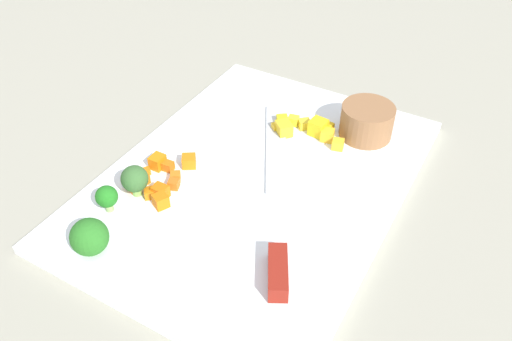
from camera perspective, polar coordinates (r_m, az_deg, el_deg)
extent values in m
plane|color=#9D9A86|center=(0.65, 0.00, -1.47)|extent=(4.00, 4.00, 0.00)
cube|color=white|center=(0.65, 0.00, -1.08)|extent=(0.46, 0.34, 0.01)
cylinder|color=#93643E|center=(0.71, 12.04, 5.30)|extent=(0.07, 0.07, 0.04)
cube|color=silver|center=(0.69, 2.20, 2.72)|extent=(0.18, 0.11, 0.00)
cube|color=maroon|center=(0.53, 2.41, -11.05)|extent=(0.06, 0.05, 0.02)
cube|color=orange|center=(0.64, -8.82, -0.67)|extent=(0.02, 0.02, 0.01)
cube|color=orange|center=(0.66, -12.01, -0.11)|extent=(0.01, 0.01, 0.01)
cube|color=orange|center=(0.64, -12.38, -0.85)|extent=(0.02, 0.02, 0.02)
cube|color=orange|center=(0.66, -10.74, 0.95)|extent=(0.02, 0.02, 0.02)
cube|color=orange|center=(0.63, -11.46, -2.43)|extent=(0.02, 0.02, 0.01)
cube|color=orange|center=(0.63, -9.00, -1.48)|extent=(0.02, 0.02, 0.01)
cube|color=orange|center=(0.66, -9.61, 0.48)|extent=(0.01, 0.01, 0.01)
cube|color=orange|center=(0.61, -10.39, -3.29)|extent=(0.02, 0.02, 0.02)
cube|color=orange|center=(0.62, -10.42, -2.30)|extent=(0.01, 0.02, 0.02)
cube|color=orange|center=(0.66, -7.36, 1.02)|extent=(0.02, 0.02, 0.02)
cube|color=orange|center=(0.64, -13.26, -1.29)|extent=(0.02, 0.02, 0.02)
cube|color=yellow|center=(0.72, 2.32, 4.78)|extent=(0.02, 0.02, 0.01)
cube|color=yellow|center=(0.72, 7.88, 4.68)|extent=(0.02, 0.01, 0.01)
cube|color=yellow|center=(0.72, 5.32, 5.09)|extent=(0.02, 0.02, 0.01)
cube|color=yellow|center=(0.70, 7.83, 3.86)|extent=(0.02, 0.02, 0.02)
cube|color=yellow|center=(0.71, 6.82, 4.71)|extent=(0.02, 0.02, 0.02)
cube|color=yellow|center=(0.71, 3.08, 4.60)|extent=(0.03, 0.03, 0.02)
cube|color=yellow|center=(0.69, 8.97, 2.85)|extent=(0.02, 0.02, 0.01)
cube|color=yellow|center=(0.73, 4.12, 5.48)|extent=(0.02, 0.02, 0.01)
cube|color=yellow|center=(0.73, 2.90, 5.50)|extent=(0.02, 0.02, 0.01)
cylinder|color=#96B368|center=(0.62, -15.82, -3.71)|extent=(0.01, 0.01, 0.01)
sphere|color=#21761E|center=(0.61, -16.05, -2.76)|extent=(0.03, 0.03, 0.03)
cylinder|color=#8EB658|center=(0.58, -17.48, -8.00)|extent=(0.01, 0.01, 0.01)
sphere|color=#297123|center=(0.57, -17.79, -6.95)|extent=(0.04, 0.04, 0.04)
cylinder|color=#8EC056|center=(0.63, -12.94, -2.00)|extent=(0.01, 0.01, 0.02)
sphere|color=#37642F|center=(0.62, -13.16, -0.89)|extent=(0.03, 0.03, 0.03)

